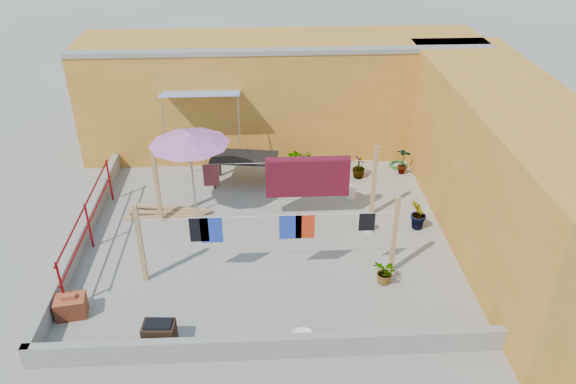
# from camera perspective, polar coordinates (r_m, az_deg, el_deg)

# --- Properties ---
(ground) EXTENTS (80.00, 80.00, 0.00)m
(ground) POSITION_cam_1_polar(r_m,az_deg,el_deg) (12.74, -2.05, -4.50)
(ground) COLOR #9E998E
(ground) RESTS_ON ground
(wall_back) EXTENTS (11.00, 3.27, 3.21)m
(wall_back) POSITION_cam_1_polar(r_m,az_deg,el_deg) (16.18, -0.72, 9.90)
(wall_back) COLOR orange
(wall_back) RESTS_ON ground
(wall_right) EXTENTS (2.40, 9.00, 3.20)m
(wall_right) POSITION_cam_1_polar(r_m,az_deg,el_deg) (13.02, 21.36, 2.27)
(wall_right) COLOR orange
(wall_right) RESTS_ON ground
(parapet_front) EXTENTS (8.30, 0.16, 0.44)m
(parapet_front) POSITION_cam_1_polar(r_m,az_deg,el_deg) (9.87, -1.63, -15.44)
(parapet_front) COLOR gray
(parapet_front) RESTS_ON ground
(parapet_left) EXTENTS (0.16, 7.30, 0.44)m
(parapet_left) POSITION_cam_1_polar(r_m,az_deg,el_deg) (13.24, -20.06, -3.97)
(parapet_left) COLOR gray
(parapet_left) RESTS_ON ground
(red_railing) EXTENTS (0.05, 4.20, 1.10)m
(red_railing) POSITION_cam_1_polar(r_m,az_deg,el_deg) (12.74, -19.69, -2.62)
(red_railing) COLOR maroon
(red_railing) RESTS_ON ground
(clothesline_rig) EXTENTS (5.09, 2.35, 1.80)m
(clothesline_rig) POSITION_cam_1_polar(r_m,az_deg,el_deg) (12.70, 1.30, 0.91)
(clothesline_rig) COLOR tan
(clothesline_rig) RESTS_ON ground
(patio_umbrella) EXTENTS (2.15, 2.15, 2.20)m
(patio_umbrella) POSITION_cam_1_polar(r_m,az_deg,el_deg) (12.79, -10.03, 5.37)
(patio_umbrella) COLOR gray
(patio_umbrella) RESTS_ON ground
(outdoor_table) EXTENTS (1.79, 1.09, 0.79)m
(outdoor_table) POSITION_cam_1_polar(r_m,az_deg,el_deg) (14.51, -4.47, 3.37)
(outdoor_table) COLOR black
(outdoor_table) RESTS_ON ground
(brick_stack) EXTENTS (0.61, 0.48, 0.48)m
(brick_stack) POSITION_cam_1_polar(r_m,az_deg,el_deg) (11.34, -21.19, -10.78)
(brick_stack) COLOR #B34A29
(brick_stack) RESTS_ON ground
(lumber_pile) EXTENTS (2.05, 0.58, 0.12)m
(lumber_pile) POSITION_cam_1_polar(r_m,az_deg,el_deg) (13.76, -12.09, -2.01)
(lumber_pile) COLOR tan
(lumber_pile) RESTS_ON ground
(brazier) EXTENTS (0.57, 0.40, 0.50)m
(brazier) POSITION_cam_1_polar(r_m,az_deg,el_deg) (10.29, -12.93, -13.87)
(brazier) COLOR #311D13
(brazier) RESTS_ON ground
(white_basin) EXTENTS (0.45, 0.45, 0.08)m
(white_basin) POSITION_cam_1_polar(r_m,az_deg,el_deg) (10.28, 1.47, -14.50)
(white_basin) COLOR silver
(white_basin) RESTS_ON ground
(water_jug_a) EXTENTS (0.20, 0.20, 0.32)m
(water_jug_a) POSITION_cam_1_polar(r_m,az_deg,el_deg) (12.97, 8.24, -3.40)
(water_jug_a) COLOR silver
(water_jug_a) RESTS_ON ground
(water_jug_b) EXTENTS (0.24, 0.24, 0.38)m
(water_jug_b) POSITION_cam_1_polar(r_m,az_deg,el_deg) (14.13, 6.36, -0.06)
(water_jug_b) COLOR silver
(water_jug_b) RESTS_ON ground
(green_hose) EXTENTS (0.51, 0.51, 0.08)m
(green_hose) POSITION_cam_1_polar(r_m,az_deg,el_deg) (15.91, 11.15, 2.71)
(green_hose) COLOR #186E24
(green_hose) RESTS_ON ground
(plant_back_a) EXTENTS (0.84, 0.75, 0.83)m
(plant_back_a) POSITION_cam_1_polar(r_m,az_deg,el_deg) (14.94, 0.98, 3.04)
(plant_back_a) COLOR #175018
(plant_back_a) RESTS_ON ground
(plant_back_b) EXTENTS (0.41, 0.41, 0.63)m
(plant_back_b) POSITION_cam_1_polar(r_m,az_deg,el_deg) (15.04, 7.21, 2.55)
(plant_back_b) COLOR #175018
(plant_back_b) RESTS_ON ground
(plant_right_a) EXTENTS (0.49, 0.45, 0.78)m
(plant_right_a) POSITION_cam_1_polar(r_m,az_deg,el_deg) (15.40, 11.62, 3.14)
(plant_right_a) COLOR #175018
(plant_right_a) RESTS_ON ground
(plant_right_b) EXTENTS (0.43, 0.50, 0.80)m
(plant_right_b) POSITION_cam_1_polar(r_m,az_deg,el_deg) (13.09, 13.13, -2.24)
(plant_right_b) COLOR #175018
(plant_right_b) RESTS_ON ground
(plant_right_c) EXTENTS (0.58, 0.61, 0.53)m
(plant_right_c) POSITION_cam_1_polar(r_m,az_deg,el_deg) (11.43, 9.89, -8.06)
(plant_right_c) COLOR #175018
(plant_right_c) RESTS_ON ground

